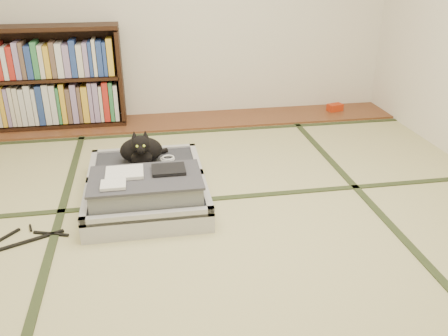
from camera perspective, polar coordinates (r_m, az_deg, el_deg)
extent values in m
plane|color=tan|center=(2.85, 0.21, -7.56)|extent=(4.50, 4.50, 0.00)
cube|color=brown|center=(4.65, -4.09, 5.71)|extent=(4.00, 0.50, 0.02)
cube|color=#B12C0E|center=(5.02, 13.20, 7.12)|extent=(0.17, 0.13, 0.07)
cube|color=#2D381E|center=(2.88, -20.04, -8.86)|extent=(0.05, 4.50, 0.01)
cube|color=#2D381E|center=(3.16, 18.47, -5.46)|extent=(0.05, 4.50, 0.01)
cube|color=#2D381E|center=(3.19, -1.04, -3.70)|extent=(4.00, 0.05, 0.01)
cube|color=#2D381E|center=(4.37, -3.67, 4.36)|extent=(4.00, 0.05, 0.01)
cube|color=black|center=(4.57, -12.35, 10.89)|extent=(0.04, 0.29, 0.81)
cube|color=black|center=(4.76, -19.26, 5.07)|extent=(1.26, 0.29, 0.04)
cube|color=black|center=(4.56, -20.85, 15.51)|extent=(1.26, 0.29, 0.04)
cube|color=black|center=(4.64, -20.02, 10.16)|extent=(1.21, 0.29, 0.03)
cube|color=black|center=(4.77, -19.78, 10.58)|extent=(1.26, 0.02, 0.81)
cube|color=gray|center=(4.68, -19.66, 7.53)|extent=(1.13, 0.20, 0.34)
cube|color=gray|center=(4.58, -20.40, 12.39)|extent=(1.13, 0.20, 0.31)
cube|color=#B2B2B7|center=(3.00, -9.16, -4.70)|extent=(0.77, 0.51, 0.13)
cube|color=#313239|center=(2.98, -9.21, -4.12)|extent=(0.69, 0.43, 0.10)
cube|color=#B2B2B7|center=(2.76, -9.14, -5.79)|extent=(0.77, 0.04, 0.05)
cube|color=#B2B2B7|center=(3.17, -9.36, -1.49)|extent=(0.77, 0.04, 0.05)
cube|color=#B2B2B7|center=(2.99, -16.26, -3.96)|extent=(0.04, 0.51, 0.05)
cube|color=#B2B2B7|center=(2.98, -2.24, -2.97)|extent=(0.04, 0.51, 0.05)
cube|color=#B2B2B7|center=(3.46, -9.38, -0.55)|extent=(0.77, 0.51, 0.13)
cube|color=#313239|center=(3.44, -9.42, -0.02)|extent=(0.69, 0.43, 0.10)
cube|color=#B2B2B7|center=(3.21, -9.38, -1.17)|extent=(0.77, 0.04, 0.05)
cube|color=#B2B2B7|center=(3.64, -9.54, 2.05)|extent=(0.77, 0.04, 0.05)
cube|color=#B2B2B7|center=(3.45, -15.52, 0.10)|extent=(0.04, 0.51, 0.05)
cube|color=#B2B2B7|center=(3.44, -3.40, 0.97)|extent=(0.04, 0.51, 0.05)
cylinder|color=black|center=(3.19, -9.37, -1.25)|extent=(0.69, 0.02, 0.02)
cube|color=gray|center=(2.94, -9.33, -2.52)|extent=(0.66, 0.40, 0.13)
cube|color=#3C3B43|center=(2.90, -9.43, -1.17)|extent=(0.68, 0.42, 0.02)
cube|color=silver|center=(2.95, -11.88, -0.55)|extent=(0.23, 0.18, 0.02)
cube|color=black|center=(2.94, -6.69, -0.18)|extent=(0.21, 0.16, 0.02)
cube|color=silver|center=(2.81, -13.18, -1.97)|extent=(0.14, 0.12, 0.02)
cube|color=white|center=(2.79, -13.71, -7.36)|extent=(0.06, 0.01, 0.04)
cube|color=white|center=(2.79, -11.14, -7.43)|extent=(0.05, 0.01, 0.04)
cube|color=orange|center=(2.79, -3.74, -6.66)|extent=(0.05, 0.01, 0.04)
cube|color=#197F33|center=(2.78, -5.23, -6.42)|extent=(0.04, 0.01, 0.03)
ellipsoid|color=black|center=(3.40, -9.93, 2.14)|extent=(0.30, 0.20, 0.18)
ellipsoid|color=black|center=(3.32, -9.88, 1.24)|extent=(0.15, 0.11, 0.11)
ellipsoid|color=black|center=(3.25, -10.02, 2.85)|extent=(0.13, 0.12, 0.12)
sphere|color=black|center=(3.21, -9.98, 2.18)|extent=(0.06, 0.06, 0.06)
cone|color=black|center=(3.25, -10.75, 3.95)|extent=(0.05, 0.05, 0.06)
cone|color=black|center=(3.25, -9.45, 4.04)|extent=(0.05, 0.05, 0.06)
sphere|color=#A5BF33|center=(3.20, -10.42, 2.58)|extent=(0.02, 0.02, 0.02)
sphere|color=#A5BF33|center=(3.20, -9.61, 2.64)|extent=(0.02, 0.02, 0.02)
cylinder|color=black|center=(3.51, -8.19, 1.83)|extent=(0.18, 0.11, 0.03)
torus|color=white|center=(3.44, -6.83, 1.09)|extent=(0.11, 0.11, 0.01)
torus|color=white|center=(3.43, -6.75, 1.25)|extent=(0.09, 0.09, 0.01)
cube|color=black|center=(2.97, -22.79, -8.21)|extent=(0.41, 0.20, 0.01)
cube|color=black|center=(3.05, -24.96, -7.64)|extent=(0.15, 0.18, 0.01)
cube|color=black|center=(2.99, -20.09, -7.44)|extent=(0.21, 0.09, 0.01)
cylinder|color=black|center=(3.09, -22.25, -6.69)|extent=(0.03, 0.08, 0.01)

